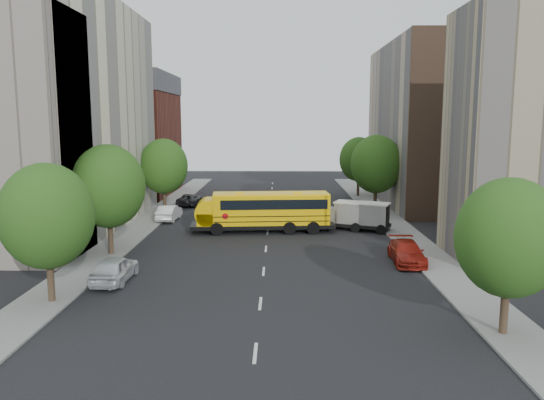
{
  "coord_description": "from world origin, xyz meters",
  "views": [
    {
      "loc": [
        0.96,
        -40.68,
        9.51
      ],
      "look_at": [
        0.41,
        2.0,
        3.11
      ],
      "focal_mm": 35.0,
      "sensor_mm": 36.0,
      "label": 1
    }
  ],
  "objects_px": {
    "street_tree_1": "(108,186)",
    "parked_car_4": "(356,207)",
    "safari_truck": "(357,215)",
    "parked_car_0": "(115,269)",
    "parked_car_1": "(169,213)",
    "street_tree_3": "(509,238)",
    "street_tree_4": "(376,164)",
    "school_bus": "(261,210)",
    "street_tree_2": "(164,166)",
    "street_tree_5": "(359,159)",
    "street_tree_0": "(47,216)",
    "parked_car_3": "(407,252)",
    "parked_car_2": "(189,200)"
  },
  "relations": [
    {
      "from": "safari_truck",
      "to": "parked_car_0",
      "type": "bearing_deg",
      "value": -115.5
    },
    {
      "from": "safari_truck",
      "to": "parked_car_1",
      "type": "distance_m",
      "value": 17.95
    },
    {
      "from": "safari_truck",
      "to": "parked_car_3",
      "type": "distance_m",
      "value": 10.97
    },
    {
      "from": "parked_car_2",
      "to": "parked_car_4",
      "type": "height_order",
      "value": "parked_car_4"
    },
    {
      "from": "street_tree_5",
      "to": "parked_car_1",
      "type": "xyz_separation_m",
      "value": [
        -20.6,
        -16.59,
        -3.95
      ]
    },
    {
      "from": "street_tree_5",
      "to": "safari_truck",
      "type": "distance_m",
      "value": 21.49
    },
    {
      "from": "street_tree_2",
      "to": "safari_truck",
      "type": "xyz_separation_m",
      "value": [
        18.8,
        -8.98,
        -3.51
      ]
    },
    {
      "from": "parked_car_3",
      "to": "school_bus",
      "type": "bearing_deg",
      "value": 137.96
    },
    {
      "from": "street_tree_2",
      "to": "street_tree_4",
      "type": "xyz_separation_m",
      "value": [
        22.0,
        0.0,
        0.25
      ]
    },
    {
      "from": "street_tree_2",
      "to": "parked_car_2",
      "type": "height_order",
      "value": "street_tree_2"
    },
    {
      "from": "parked_car_1",
      "to": "parked_car_3",
      "type": "distance_m",
      "value": 24.48
    },
    {
      "from": "school_bus",
      "to": "street_tree_0",
      "type": "bearing_deg",
      "value": -124.49
    },
    {
      "from": "street_tree_4",
      "to": "parked_car_0",
      "type": "distance_m",
      "value": 31.63
    },
    {
      "from": "street_tree_3",
      "to": "street_tree_4",
      "type": "xyz_separation_m",
      "value": [
        0.0,
        32.0,
        0.62
      ]
    },
    {
      "from": "street_tree_0",
      "to": "street_tree_3",
      "type": "relative_size",
      "value": 1.04
    },
    {
      "from": "street_tree_3",
      "to": "parked_car_4",
      "type": "xyz_separation_m",
      "value": [
        -2.2,
        30.69,
        -3.68
      ]
    },
    {
      "from": "safari_truck",
      "to": "parked_car_2",
      "type": "bearing_deg",
      "value": 163.59
    },
    {
      "from": "street_tree_4",
      "to": "parked_car_0",
      "type": "relative_size",
      "value": 1.75
    },
    {
      "from": "street_tree_4",
      "to": "parked_car_4",
      "type": "relative_size",
      "value": 1.79
    },
    {
      "from": "school_bus",
      "to": "street_tree_3",
      "type": "bearing_deg",
      "value": -67.06
    },
    {
      "from": "street_tree_4",
      "to": "safari_truck",
      "type": "distance_m",
      "value": 10.25
    },
    {
      "from": "street_tree_5",
      "to": "street_tree_3",
      "type": "bearing_deg",
      "value": -90.0
    },
    {
      "from": "street_tree_2",
      "to": "street_tree_5",
      "type": "bearing_deg",
      "value": 28.61
    },
    {
      "from": "street_tree_5",
      "to": "parked_car_2",
      "type": "height_order",
      "value": "street_tree_5"
    },
    {
      "from": "street_tree_4",
      "to": "school_bus",
      "type": "bearing_deg",
      "value": -139.55
    },
    {
      "from": "street_tree_1",
      "to": "street_tree_4",
      "type": "bearing_deg",
      "value": 39.29
    },
    {
      "from": "street_tree_1",
      "to": "street_tree_5",
      "type": "height_order",
      "value": "street_tree_1"
    },
    {
      "from": "street_tree_4",
      "to": "school_bus",
      "type": "xyz_separation_m",
      "value": [
        -11.53,
        -9.83,
        -3.14
      ]
    },
    {
      "from": "street_tree_0",
      "to": "parked_car_1",
      "type": "bearing_deg",
      "value": 86.58
    },
    {
      "from": "street_tree_3",
      "to": "street_tree_1",
      "type": "bearing_deg",
      "value": 147.53
    },
    {
      "from": "street_tree_0",
      "to": "safari_truck",
      "type": "height_order",
      "value": "street_tree_0"
    },
    {
      "from": "parked_car_1",
      "to": "parked_car_4",
      "type": "distance_m",
      "value": 18.69
    },
    {
      "from": "street_tree_2",
      "to": "street_tree_5",
      "type": "distance_m",
      "value": 25.06
    },
    {
      "from": "street_tree_2",
      "to": "school_bus",
      "type": "height_order",
      "value": "street_tree_2"
    },
    {
      "from": "parked_car_1",
      "to": "parked_car_3",
      "type": "xyz_separation_m",
      "value": [
        19.2,
        -15.19,
        -0.02
      ]
    },
    {
      "from": "safari_truck",
      "to": "parked_car_3",
      "type": "bearing_deg",
      "value": -58.71
    },
    {
      "from": "parked_car_1",
      "to": "street_tree_3",
      "type": "bearing_deg",
      "value": 129.56
    },
    {
      "from": "street_tree_2",
      "to": "street_tree_3",
      "type": "xyz_separation_m",
      "value": [
        22.0,
        -32.0,
        -0.37
      ]
    },
    {
      "from": "street_tree_0",
      "to": "street_tree_5",
      "type": "bearing_deg",
      "value": 61.19
    },
    {
      "from": "street_tree_2",
      "to": "parked_car_3",
      "type": "height_order",
      "value": "street_tree_2"
    },
    {
      "from": "street_tree_0",
      "to": "safari_truck",
      "type": "distance_m",
      "value": 26.95
    },
    {
      "from": "safari_truck",
      "to": "parked_car_0",
      "type": "relative_size",
      "value": 1.33
    },
    {
      "from": "parked_car_2",
      "to": "street_tree_2",
      "type": "bearing_deg",
      "value": 69.48
    },
    {
      "from": "street_tree_1",
      "to": "parked_car_4",
      "type": "height_order",
      "value": "street_tree_1"
    },
    {
      "from": "street_tree_4",
      "to": "parked_car_0",
      "type": "bearing_deg",
      "value": -129.19
    },
    {
      "from": "street_tree_1",
      "to": "street_tree_4",
      "type": "xyz_separation_m",
      "value": [
        22.0,
        18.0,
        0.12
      ]
    },
    {
      "from": "school_bus",
      "to": "parked_car_0",
      "type": "relative_size",
      "value": 2.69
    },
    {
      "from": "street_tree_3",
      "to": "parked_car_3",
      "type": "relative_size",
      "value": 1.42
    },
    {
      "from": "street_tree_5",
      "to": "parked_car_2",
      "type": "xyz_separation_m",
      "value": [
        -20.17,
        -7.61,
        -4.03
      ]
    },
    {
      "from": "street_tree_0",
      "to": "parked_car_0",
      "type": "bearing_deg",
      "value": 59.34
    }
  ]
}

